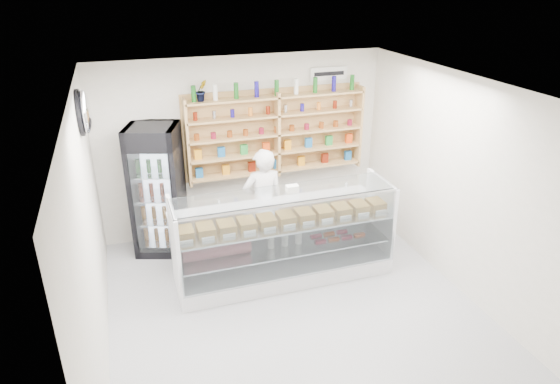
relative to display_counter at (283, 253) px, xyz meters
name	(u,v)px	position (x,y,z in m)	size (l,w,h in m)	color
room	(298,212)	(-0.11, -0.86, 1.04)	(5.00, 5.00, 5.00)	#AAA9AE
display_counter	(283,253)	(0.00, 0.00, 0.00)	(2.96, 0.88, 1.29)	white
shop_worker	(263,203)	(-0.08, 0.69, 0.47)	(0.60, 0.40, 1.65)	silver
drinks_cooler	(158,190)	(-1.52, 1.28, 0.63)	(0.88, 0.87, 1.95)	black
wall_shelving	(277,134)	(0.39, 1.48, 1.24)	(2.84, 0.28, 1.33)	tan
potted_plant	(201,90)	(-0.75, 1.48, 2.00)	(0.17, 0.14, 0.31)	#1E6626
security_mirror	(85,112)	(-2.28, 0.34, 2.09)	(0.15, 0.50, 0.50)	silver
wall_sign	(329,73)	(1.29, 1.61, 2.09)	(0.62, 0.03, 0.20)	white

